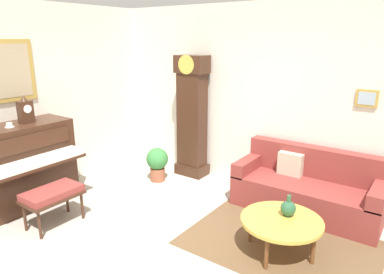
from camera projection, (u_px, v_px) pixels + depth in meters
ground_plane at (155, 256)px, 3.90m from camera, size 6.40×6.00×0.10m
wall_left at (14, 102)px, 4.95m from camera, size 0.13×4.90×2.80m
wall_back at (257, 98)px, 5.37m from camera, size 5.30×0.13×2.80m
area_rug at (280, 243)px, 4.04m from camera, size 2.10×1.50×0.01m
piano at (19, 166)px, 4.79m from camera, size 0.87×1.44×1.17m
piano_bench at (52, 195)px, 4.35m from camera, size 0.42×0.70×0.48m
grandfather_clock at (192, 120)px, 5.85m from camera, size 0.52×0.34×2.03m
couch at (308, 189)px, 4.75m from camera, size 1.90×0.80×0.84m
coffee_table at (281, 222)px, 3.78m from camera, size 0.88×0.88×0.40m
mantel_clock at (25, 111)px, 4.73m from camera, size 0.13×0.18×0.38m
teacup at (9, 126)px, 4.53m from camera, size 0.12×0.12×0.06m
green_jug at (288, 208)px, 3.82m from camera, size 0.17×0.17×0.24m
potted_plant at (157, 162)px, 5.74m from camera, size 0.36×0.36×0.56m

